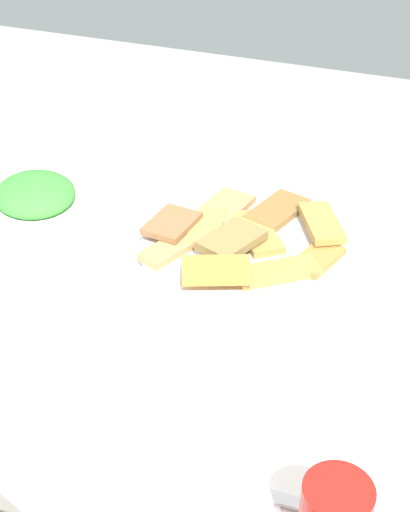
# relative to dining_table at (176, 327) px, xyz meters

# --- Properties ---
(dining_table) EXTENTS (1.21, 0.85, 0.74)m
(dining_table) POSITION_rel_dining_table_xyz_m (0.00, 0.00, 0.00)
(dining_table) COLOR white
(dining_table) RESTS_ON ground_plane
(pide_platter) EXTENTS (0.34, 0.35, 0.05)m
(pide_platter) POSITION_rel_dining_table_xyz_m (-0.07, -0.13, 0.09)
(pide_platter) COLOR white
(pide_platter) RESTS_ON dining_table
(salad_plate_greens) EXTENTS (0.22, 0.22, 0.05)m
(salad_plate_greens) POSITION_rel_dining_table_xyz_m (0.32, -0.13, 0.10)
(salad_plate_greens) COLOR white
(salad_plate_greens) RESTS_ON dining_table
(paper_napkin) EXTENTS (0.14, 0.14, 0.00)m
(paper_napkin) POSITION_rel_dining_table_xyz_m (-0.20, 0.33, 0.08)
(paper_napkin) COLOR white
(paper_napkin) RESTS_ON dining_table
(fork) EXTENTS (0.18, 0.02, 0.00)m
(fork) POSITION_rel_dining_table_xyz_m (-0.20, 0.31, 0.08)
(fork) COLOR silver
(fork) RESTS_ON paper_napkin
(spoon) EXTENTS (0.18, 0.02, 0.00)m
(spoon) POSITION_rel_dining_table_xyz_m (-0.20, 0.35, 0.08)
(spoon) COLOR silver
(spoon) RESTS_ON paper_napkin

